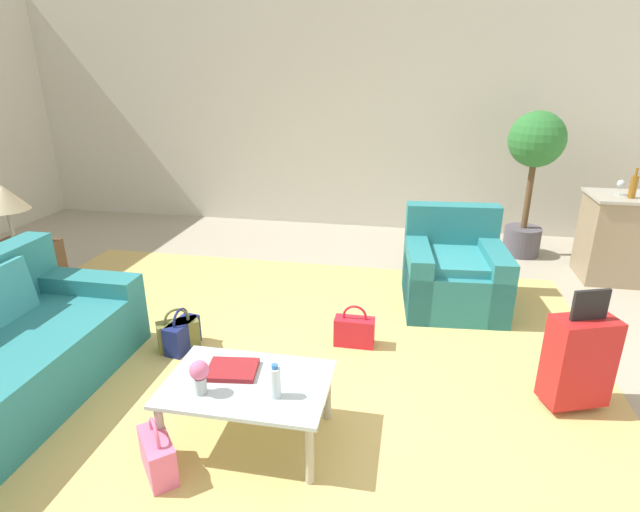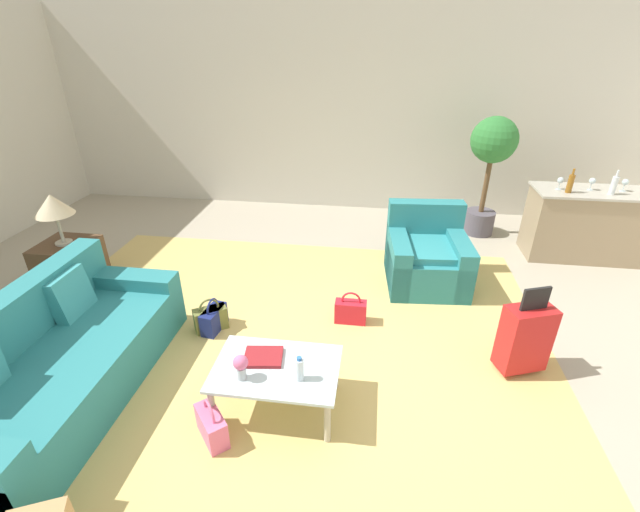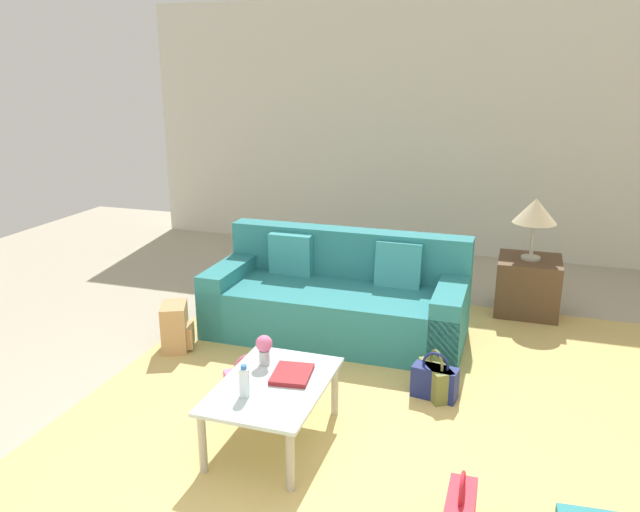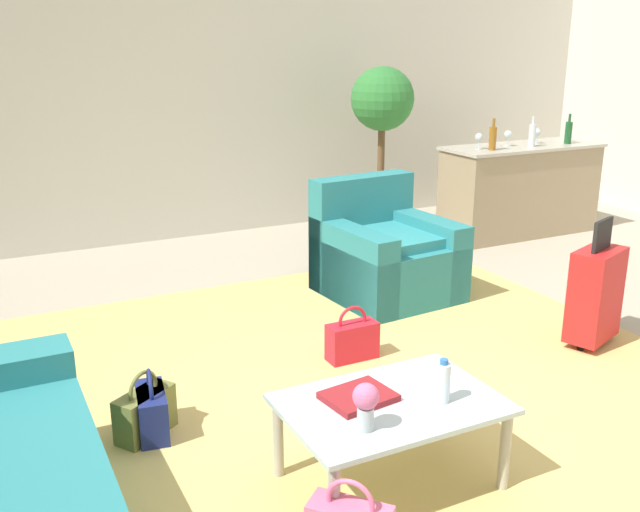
{
  "view_description": "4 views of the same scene",
  "coord_description": "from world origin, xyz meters",
  "px_view_note": "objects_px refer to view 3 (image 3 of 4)",
  "views": [
    {
      "loc": [
        0.48,
        -2.84,
        2.12
      ],
      "look_at": [
        -0.14,
        0.38,
        0.88
      ],
      "focal_mm": 28.0,
      "sensor_mm": 36.0,
      "label": 1
    },
    {
      "loc": [
        0.27,
        -2.91,
        2.65
      ],
      "look_at": [
        -0.15,
        0.11,
        1.06
      ],
      "focal_mm": 24.0,
      "sensor_mm": 36.0,
      "label": 2
    },
    {
      "loc": [
        2.8,
        0.85,
        2.28
      ],
      "look_at": [
        -0.99,
        -0.39,
        1.07
      ],
      "focal_mm": 35.0,
      "sensor_mm": 36.0,
      "label": 3
    },
    {
      "loc": [
        -1.94,
        -2.87,
        1.93
      ],
      "look_at": [
        -0.52,
        -0.04,
        0.97
      ],
      "focal_mm": 40.0,
      "sensor_mm": 36.0,
      "label": 4
    }
  ],
  "objects_px": {
    "coffee_table": "(273,391)",
    "handbag_navy": "(435,381)",
    "table_lamp": "(535,212)",
    "coffee_table_book": "(292,374)",
    "flower_vase": "(264,347)",
    "backpack_tan": "(176,328)",
    "couch": "(339,300)",
    "handbag_olive": "(436,379)",
    "handbag_pink": "(248,384)",
    "water_bottle": "(244,382)",
    "side_table": "(528,286)"
  },
  "relations": [
    {
      "from": "coffee_table",
      "to": "handbag_navy",
      "type": "xyz_separation_m",
      "value": [
        -0.86,
        0.89,
        -0.22
      ]
    },
    {
      "from": "backpack_tan",
      "to": "side_table",
      "type": "bearing_deg",
      "value": 122.76
    },
    {
      "from": "handbag_navy",
      "to": "handbag_pink",
      "type": "xyz_separation_m",
      "value": [
        0.45,
        -1.25,
        0.0
      ]
    },
    {
      "from": "table_lamp",
      "to": "water_bottle",
      "type": "bearing_deg",
      "value": -28.07
    },
    {
      "from": "flower_vase",
      "to": "table_lamp",
      "type": "xyz_separation_m",
      "value": [
        -2.58,
        1.65,
        0.46
      ]
    },
    {
      "from": "couch",
      "to": "handbag_navy",
      "type": "relative_size",
      "value": 6.22
    },
    {
      "from": "flower_vase",
      "to": "handbag_pink",
      "type": "xyz_separation_m",
      "value": [
        -0.19,
        -0.21,
        -0.4
      ]
    },
    {
      "from": "coffee_table",
      "to": "handbag_olive",
      "type": "xyz_separation_m",
      "value": [
        -0.89,
        0.89,
        -0.22
      ]
    },
    {
      "from": "handbag_olive",
      "to": "handbag_navy",
      "type": "bearing_deg",
      "value": -3.54
    },
    {
      "from": "coffee_table",
      "to": "table_lamp",
      "type": "xyz_separation_m",
      "value": [
        -2.8,
        1.5,
        0.64
      ]
    },
    {
      "from": "water_bottle",
      "to": "backpack_tan",
      "type": "bearing_deg",
      "value": -135.33
    },
    {
      "from": "water_bottle",
      "to": "side_table",
      "type": "xyz_separation_m",
      "value": [
        -3.0,
        1.6,
        -0.23
      ]
    },
    {
      "from": "coffee_table",
      "to": "coffee_table_book",
      "type": "height_order",
      "value": "coffee_table_book"
    },
    {
      "from": "couch",
      "to": "coffee_table",
      "type": "xyz_separation_m",
      "value": [
        1.8,
        0.1,
        0.05
      ]
    },
    {
      "from": "flower_vase",
      "to": "backpack_tan",
      "type": "relative_size",
      "value": 0.51
    },
    {
      "from": "coffee_table",
      "to": "backpack_tan",
      "type": "xyz_separation_m",
      "value": [
        -1.0,
        -1.29,
        -0.16
      ]
    },
    {
      "from": "side_table",
      "to": "table_lamp",
      "type": "bearing_deg",
      "value": 0.0
    },
    {
      "from": "water_bottle",
      "to": "handbag_pink",
      "type": "relative_size",
      "value": 0.57
    },
    {
      "from": "table_lamp",
      "to": "coffee_table",
      "type": "bearing_deg",
      "value": -28.18
    },
    {
      "from": "table_lamp",
      "to": "handbag_pink",
      "type": "bearing_deg",
      "value": -37.94
    },
    {
      "from": "table_lamp",
      "to": "handbag_navy",
      "type": "xyz_separation_m",
      "value": [
        1.94,
        -0.61,
        -0.86
      ]
    },
    {
      "from": "coffee_table_book",
      "to": "handbag_olive",
      "type": "bearing_deg",
      "value": 126.02
    },
    {
      "from": "coffee_table_book",
      "to": "side_table",
      "type": "relative_size",
      "value": 0.51
    },
    {
      "from": "couch",
      "to": "table_lamp",
      "type": "bearing_deg",
      "value": 122.02
    },
    {
      "from": "water_bottle",
      "to": "coffee_table",
      "type": "bearing_deg",
      "value": 153.43
    },
    {
      "from": "couch",
      "to": "side_table",
      "type": "distance_m",
      "value": 1.89
    },
    {
      "from": "coffee_table",
      "to": "coffee_table_book",
      "type": "bearing_deg",
      "value": 146.31
    },
    {
      "from": "coffee_table",
      "to": "handbag_pink",
      "type": "xyz_separation_m",
      "value": [
        -0.41,
        -0.36,
        -0.22
      ]
    },
    {
      "from": "handbag_pink",
      "to": "backpack_tan",
      "type": "distance_m",
      "value": 1.1
    },
    {
      "from": "flower_vase",
      "to": "backpack_tan",
      "type": "bearing_deg",
      "value": -124.51
    },
    {
      "from": "flower_vase",
      "to": "handbag_navy",
      "type": "height_order",
      "value": "flower_vase"
    },
    {
      "from": "flower_vase",
      "to": "side_table",
      "type": "distance_m",
      "value": 3.07
    },
    {
      "from": "coffee_table",
      "to": "water_bottle",
      "type": "distance_m",
      "value": 0.27
    },
    {
      "from": "water_bottle",
      "to": "handbag_olive",
      "type": "height_order",
      "value": "water_bottle"
    },
    {
      "from": "side_table",
      "to": "handbag_olive",
      "type": "height_order",
      "value": "side_table"
    },
    {
      "from": "couch",
      "to": "backpack_tan",
      "type": "distance_m",
      "value": 1.44
    },
    {
      "from": "coffee_table_book",
      "to": "flower_vase",
      "type": "distance_m",
      "value": 0.27
    },
    {
      "from": "water_bottle",
      "to": "handbag_pink",
      "type": "distance_m",
      "value": 0.76
    },
    {
      "from": "water_bottle",
      "to": "handbag_pink",
      "type": "bearing_deg",
      "value": -156.46
    },
    {
      "from": "handbag_pink",
      "to": "coffee_table",
      "type": "bearing_deg",
      "value": 41.81
    },
    {
      "from": "table_lamp",
      "to": "backpack_tan",
      "type": "xyz_separation_m",
      "value": [
        1.8,
        -2.79,
        -0.8
      ]
    },
    {
      "from": "coffee_table_book",
      "to": "handbag_olive",
      "type": "height_order",
      "value": "coffee_table_book"
    },
    {
      "from": "handbag_navy",
      "to": "backpack_tan",
      "type": "relative_size",
      "value": 0.89
    },
    {
      "from": "handbag_pink",
      "to": "backpack_tan",
      "type": "bearing_deg",
      "value": -122.79
    },
    {
      "from": "couch",
      "to": "side_table",
      "type": "relative_size",
      "value": 3.84
    },
    {
      "from": "water_bottle",
      "to": "table_lamp",
      "type": "xyz_separation_m",
      "value": [
        -3.0,
        1.6,
        0.49
      ]
    },
    {
      "from": "coffee_table",
      "to": "side_table",
      "type": "distance_m",
      "value": 3.18
    },
    {
      "from": "coffee_table_book",
      "to": "backpack_tan",
      "type": "bearing_deg",
      "value": -130.3
    },
    {
      "from": "flower_vase",
      "to": "handbag_navy",
      "type": "distance_m",
      "value": 1.28
    },
    {
      "from": "backpack_tan",
      "to": "handbag_olive",
      "type": "bearing_deg",
      "value": 87.01
    }
  ]
}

